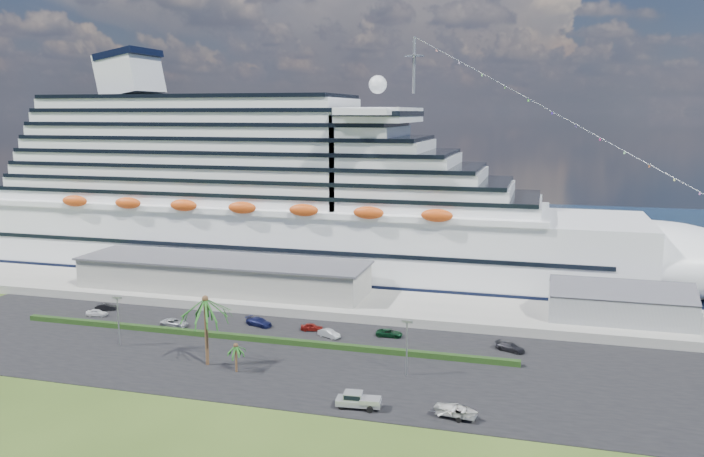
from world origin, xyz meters
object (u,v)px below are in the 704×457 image
(parked_car_3, at_px, (259,322))
(boat_trailer, at_px, (456,410))
(pickup_truck, at_px, (358,400))
(cruise_ship, at_px, (280,204))

(parked_car_3, relative_size, boat_trailer, 0.80)
(pickup_truck, xyz_separation_m, boat_trailer, (12.70, 0.21, 0.05))
(cruise_ship, xyz_separation_m, pickup_truck, (37.63, -68.81, -15.43))
(cruise_ship, distance_m, parked_car_3, 44.67)
(cruise_ship, height_order, boat_trailer, cruise_ship)
(boat_trailer, bearing_deg, cruise_ship, 126.26)
(cruise_ship, distance_m, pickup_truck, 79.93)
(pickup_truck, distance_m, boat_trailer, 12.70)
(cruise_ship, height_order, pickup_truck, cruise_ship)
(parked_car_3, xyz_separation_m, boat_trailer, (38.83, -28.45, 0.44))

